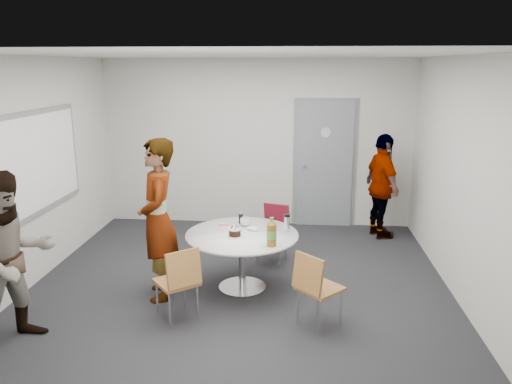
# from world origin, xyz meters

# --- Properties ---
(floor) EXTENTS (5.00, 5.00, 0.00)m
(floor) POSITION_xyz_m (0.00, 0.00, 0.00)
(floor) COLOR black
(floor) RESTS_ON ground
(ceiling) EXTENTS (5.00, 5.00, 0.00)m
(ceiling) POSITION_xyz_m (0.00, 0.00, 2.70)
(ceiling) COLOR silver
(ceiling) RESTS_ON wall_back
(wall_back) EXTENTS (5.00, 0.00, 5.00)m
(wall_back) POSITION_xyz_m (0.00, 2.50, 1.35)
(wall_back) COLOR beige
(wall_back) RESTS_ON floor
(wall_left) EXTENTS (0.00, 5.00, 5.00)m
(wall_left) POSITION_xyz_m (-2.50, 0.00, 1.35)
(wall_left) COLOR beige
(wall_left) RESTS_ON floor
(wall_right) EXTENTS (0.00, 5.00, 5.00)m
(wall_right) POSITION_xyz_m (2.50, 0.00, 1.35)
(wall_right) COLOR beige
(wall_right) RESTS_ON floor
(wall_front) EXTENTS (5.00, 0.00, 5.00)m
(wall_front) POSITION_xyz_m (0.00, -2.50, 1.35)
(wall_front) COLOR beige
(wall_front) RESTS_ON floor
(door) EXTENTS (1.02, 0.17, 2.12)m
(door) POSITION_xyz_m (1.10, 2.48, 1.03)
(door) COLOR slate
(door) RESTS_ON wall_back
(whiteboard) EXTENTS (0.04, 1.90, 1.25)m
(whiteboard) POSITION_xyz_m (-2.46, 0.20, 1.45)
(whiteboard) COLOR gray
(whiteboard) RESTS_ON wall_left
(table) EXTENTS (1.32, 1.32, 1.01)m
(table) POSITION_xyz_m (0.07, -0.08, 0.60)
(table) COLOR white
(table) RESTS_ON floor
(chair_near_left) EXTENTS (0.56, 0.56, 0.81)m
(chair_near_left) POSITION_xyz_m (-0.50, -0.92, 0.49)
(chair_near_left) COLOR brown
(chair_near_left) RESTS_ON floor
(chair_near_right) EXTENTS (0.56, 0.56, 0.80)m
(chair_near_right) POSITION_xyz_m (0.87, -0.93, 0.49)
(chair_near_right) COLOR brown
(chair_near_right) RESTS_ON floor
(chair_far) EXTENTS (0.47, 0.49, 0.78)m
(chair_far) POSITION_xyz_m (0.37, 0.85, 0.47)
(chair_far) COLOR maroon
(chair_far) RESTS_ON floor
(person_main) EXTENTS (0.61, 0.77, 1.83)m
(person_main) POSITION_xyz_m (-0.87, -0.34, 0.92)
(person_main) COLOR #A5C6EA
(person_main) RESTS_ON floor
(person_left) EXTENTS (1.00, 1.03, 1.68)m
(person_left) POSITION_xyz_m (-1.95, -1.41, 0.84)
(person_left) COLOR white
(person_left) RESTS_ON floor
(person_right) EXTENTS (0.65, 1.01, 1.60)m
(person_right) POSITION_xyz_m (1.95, 1.95, 0.80)
(person_right) COLOR black
(person_right) RESTS_ON floor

